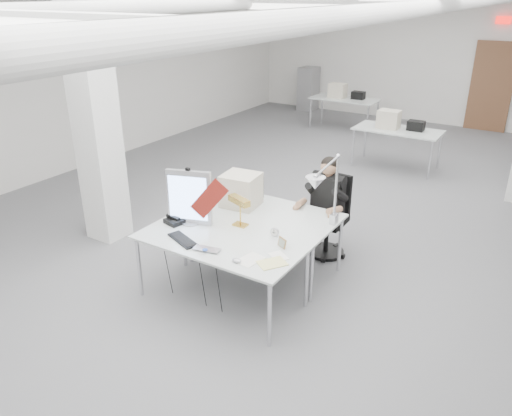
{
  "coord_description": "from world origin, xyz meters",
  "views": [
    {
      "loc": [
        2.8,
        -6.28,
        3.19
      ],
      "look_at": [
        0.13,
        -2.0,
        0.98
      ],
      "focal_mm": 35.0,
      "sensor_mm": 36.0,
      "label": 1
    }
  ],
  "objects": [
    {
      "name": "beige_monitor",
      "position": [
        -0.33,
        -1.59,
        0.95
      ],
      "size": [
        0.46,
        0.44,
        0.4
      ],
      "primitive_type": "cube",
      "rotation": [
        0.0,
        0.0,
        0.11
      ],
      "color": "beige",
      "rests_on": "desk_second"
    },
    {
      "name": "office_chair",
      "position": [
        0.53,
        -0.9,
        0.49
      ],
      "size": [
        0.52,
        0.52,
        0.98
      ],
      "primitive_type": null,
      "rotation": [
        0.0,
        0.0,
        -0.08
      ],
      "color": "black",
      "rests_on": "room_shell"
    },
    {
      "name": "picture_frame_left",
      "position": [
        -0.77,
        -2.13,
        0.82
      ],
      "size": [
        0.16,
        0.07,
        0.12
      ],
      "primitive_type": "cube",
      "rotation": [
        -0.21,
        0.0,
        0.23
      ],
      "color": "olive",
      "rests_on": "desk_main"
    },
    {
      "name": "seated_person",
      "position": [
        0.53,
        -0.95,
        0.9
      ],
      "size": [
        0.56,
        0.68,
        0.96
      ],
      "primitive_type": null,
      "rotation": [
        0.0,
        0.0,
        -0.08
      ],
      "color": "black",
      "rests_on": "office_chair"
    },
    {
      "name": "pennant",
      "position": [
        -0.23,
        -2.36,
        1.13
      ],
      "size": [
        0.44,
        0.13,
        0.49
      ],
      "primitive_type": "cube",
      "rotation": [
        0.0,
        -0.87,
        0.26
      ],
      "color": "maroon",
      "rests_on": "monitor"
    },
    {
      "name": "room_shell",
      "position": [
        0.04,
        0.13,
        1.69
      ],
      "size": [
        10.04,
        14.04,
        3.24
      ],
      "color": "#5D5D60",
      "rests_on": "ground"
    },
    {
      "name": "keyboard",
      "position": [
        -0.33,
        -2.71,
        0.77
      ],
      "size": [
        0.44,
        0.28,
        0.02
      ],
      "primitive_type": "cube",
      "rotation": [
        0.0,
        0.0,
        -0.37
      ],
      "color": "black",
      "rests_on": "desk_main"
    },
    {
      "name": "desk_second",
      "position": [
        0.0,
        -1.6,
        0.74
      ],
      "size": [
        1.8,
        0.9,
        0.02
      ],
      "primitive_type": "cube",
      "color": "silver",
      "rests_on": "room_shell"
    },
    {
      "name": "picture_frame_right",
      "position": [
        0.63,
        -2.28,
        0.81
      ],
      "size": [
        0.13,
        0.09,
        0.1
      ],
      "primitive_type": "cube",
      "rotation": [
        -0.21,
        0.0,
        -0.48
      ],
      "color": "#AF804B",
      "rests_on": "desk_main"
    },
    {
      "name": "desk_main",
      "position": [
        0.0,
        -2.5,
        0.74
      ],
      "size": [
        1.8,
        0.9,
        0.02
      ],
      "primitive_type": "cube",
      "color": "silver",
      "rests_on": "room_shell"
    },
    {
      "name": "paper_stack_a",
      "position": [
        0.49,
        -2.68,
        0.76
      ],
      "size": [
        0.23,
        0.3,
        0.01
      ],
      "primitive_type": "cube",
      "rotation": [
        0.0,
        0.0,
        -0.17
      ],
      "color": "white",
      "rests_on": "desk_main"
    },
    {
      "name": "laptop",
      "position": [
        0.02,
        -2.79,
        0.77
      ],
      "size": [
        0.32,
        0.24,
        0.02
      ],
      "primitive_type": "imported",
      "rotation": [
        0.0,
        0.0,
        0.21
      ],
      "color": "#B2B2B7",
      "rests_on": "desk_main"
    },
    {
      "name": "desk_phone",
      "position": [
        -0.69,
        -2.43,
        0.78
      ],
      "size": [
        0.24,
        0.22,
        0.05
      ],
      "primitive_type": "cube",
      "rotation": [
        0.0,
        0.0,
        -0.22
      ],
      "color": "black",
      "rests_on": "desk_main"
    },
    {
      "name": "bankers_lamp",
      "position": [
        -0.02,
        -2.08,
        0.92
      ],
      "size": [
        0.32,
        0.21,
        0.33
      ],
      "primitive_type": null,
      "rotation": [
        0.0,
        0.0,
        -0.36
      ],
      "color": "gold",
      "rests_on": "desk_main"
    },
    {
      "name": "paper_stack_b",
      "position": [
        0.71,
        -2.63,
        0.76
      ],
      "size": [
        0.31,
        0.33,
        0.01
      ],
      "primitive_type": "cube",
      "rotation": [
        0.0,
        0.0,
        -0.59
      ],
      "color": "#E3DF88",
      "rests_on": "desk_main"
    },
    {
      "name": "filing_cabinet",
      "position": [
        -3.5,
        6.65,
        0.6
      ],
      "size": [
        0.45,
        0.55,
        1.2
      ],
      "primitive_type": "cube",
      "color": "gray",
      "rests_on": "room_shell"
    },
    {
      "name": "architect_lamp",
      "position": [
        0.85,
        -1.73,
        1.17
      ],
      "size": [
        0.45,
        0.68,
        0.83
      ],
      "primitive_type": null,
      "rotation": [
        0.0,
        0.0,
        0.38
      ],
      "color": "silver",
      "rests_on": "desk_second"
    },
    {
      "name": "mouse",
      "position": [
        0.41,
        -2.79,
        0.78
      ],
      "size": [
        0.11,
        0.08,
        0.04
      ],
      "primitive_type": "ellipsoid",
      "rotation": [
        0.0,
        0.0,
        0.12
      ],
      "color": "#AFB0B4",
      "rests_on": "desk_main"
    },
    {
      "name": "bg_desk_b",
      "position": [
        -1.8,
        5.2,
        0.74
      ],
      "size": [
        1.6,
        0.8,
        0.02
      ],
      "primitive_type": "cube",
      "color": "silver",
      "rests_on": "room_shell"
    },
    {
      "name": "paper_stack_c",
      "position": [
        0.69,
        -2.47,
        0.76
      ],
      "size": [
        0.24,
        0.23,
        0.01
      ],
      "primitive_type": "cube",
      "rotation": [
        0.0,
        0.0,
        -0.57
      ],
      "color": "white",
      "rests_on": "desk_main"
    },
    {
      "name": "bg_desk_a",
      "position": [
        0.2,
        3.0,
        0.74
      ],
      "size": [
        1.6,
        0.8,
        0.02
      ],
      "primitive_type": "cube",
      "color": "silver",
      "rests_on": "room_shell"
    },
    {
      "name": "monitor",
      "position": [
        -0.53,
        -2.33,
        1.07
      ],
      "size": [
        0.5,
        0.21,
        0.63
      ],
      "primitive_type": "cube",
      "rotation": [
        0.0,
        0.0,
        0.33
      ],
      "color": "#B2B2B7",
      "rests_on": "desk_main"
    },
    {
      "name": "desk_clock",
      "position": [
        0.44,
        -2.1,
        0.81
      ],
      "size": [
        0.1,
        0.03,
        0.1
      ],
      "primitive_type": "cylinder",
      "rotation": [
        1.57,
        0.0,
        -0.02
      ],
      "color": "#B9B8BD",
      "rests_on": "desk_main"
    }
  ]
}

